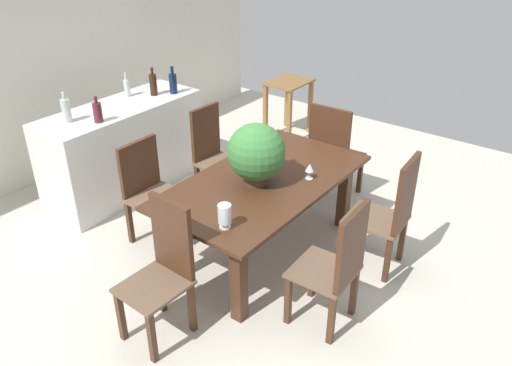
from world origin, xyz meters
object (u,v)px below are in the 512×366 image
at_px(chair_near_left, 337,264).
at_px(flower_centerpiece, 256,153).
at_px(crystal_vase_left, 261,140).
at_px(wine_glass, 310,168).
at_px(chair_head_end, 164,266).
at_px(wine_bottle_dark, 66,110).
at_px(wine_bottle_amber, 153,84).
at_px(chair_near_right, 391,211).
at_px(wine_bottle_green, 98,112).
at_px(chair_foot_end, 332,149).
at_px(wine_bottle_clear, 173,83).
at_px(kitchen_counter, 125,149).
at_px(side_table, 289,96).
at_px(chair_far_right, 213,152).
at_px(crystal_vase_center_near, 225,215).
at_px(wine_bottle_tall, 127,87).
at_px(dining_table, 264,192).
at_px(chair_far_left, 150,187).

height_order(chair_near_left, flower_centerpiece, flower_centerpiece).
relative_size(crystal_vase_left, wine_glass, 1.45).
bearing_deg(chair_head_end, wine_bottle_dark, 163.13).
xyz_separation_m(crystal_vase_left, wine_bottle_amber, (0.08, 1.50, 0.22)).
bearing_deg(chair_head_end, wine_bottle_amber, 139.51).
xyz_separation_m(chair_near_left, wine_glass, (0.67, 0.66, 0.28)).
xyz_separation_m(chair_near_right, wine_bottle_green, (-0.80, 2.65, 0.49)).
height_order(chair_near_left, wine_bottle_dark, wine_bottle_dark).
height_order(wine_glass, wine_bottle_dark, wine_bottle_dark).
bearing_deg(chair_foot_end, chair_near_left, 118.42).
bearing_deg(chair_near_left, wine_bottle_clear, -114.47).
bearing_deg(wine_bottle_clear, kitchen_counter, 165.23).
bearing_deg(side_table, wine_glass, -142.41).
distance_m(flower_centerpiece, kitchen_counter, 1.93).
xyz_separation_m(wine_glass, wine_bottle_green, (-0.60, 1.98, 0.22)).
bearing_deg(wine_bottle_amber, side_table, -15.97).
relative_size(chair_head_end, chair_far_right, 1.03).
bearing_deg(wine_bottle_clear, wine_bottle_amber, 142.85).
distance_m(crystal_vase_center_near, wine_bottle_green, 1.94).
bearing_deg(chair_head_end, crystal_vase_left, 103.90).
distance_m(wine_bottle_clear, side_table, 1.80).
distance_m(wine_glass, wine_bottle_tall, 2.34).
height_order(dining_table, chair_head_end, chair_head_end).
xyz_separation_m(chair_far_right, crystal_vase_center_near, (-1.19, -1.17, 0.30)).
bearing_deg(chair_foot_end, wine_bottle_clear, 14.57).
xyz_separation_m(chair_far_left, kitchen_counter, (0.47, 0.90, -0.05)).
xyz_separation_m(crystal_vase_center_near, wine_bottle_green, (0.40, 1.89, 0.21)).
bearing_deg(wine_bottle_green, crystal_vase_left, -60.33).
relative_size(chair_far_right, crystal_vase_center_near, 5.36).
relative_size(chair_near_right, wine_bottle_dark, 3.61).
distance_m(chair_near_right, wine_bottle_amber, 2.85).
distance_m(chair_far_left, side_table, 2.78).
relative_size(chair_far_left, side_table, 1.27).
height_order(wine_glass, wine_bottle_green, wine_bottle_green).
height_order(chair_far_left, chair_head_end, chair_head_end).
distance_m(chair_near_right, wine_glass, 0.75).
relative_size(chair_head_end, wine_bottle_dark, 3.58).
xyz_separation_m(chair_foot_end, wine_glass, (-0.94, -0.29, 0.26)).
relative_size(chair_near_right, wine_bottle_green, 4.20).
relative_size(crystal_vase_left, wine_bottle_dark, 0.69).
distance_m(chair_head_end, wine_bottle_dark, 2.09).
bearing_deg(chair_head_end, side_table, 112.35).
relative_size(chair_far_left, wine_bottle_tall, 3.64).
xyz_separation_m(wine_bottle_green, wine_bottle_tall, (0.65, 0.35, -0.00)).
xyz_separation_m(wine_bottle_clear, side_table, (1.67, -0.40, -0.54)).
distance_m(chair_head_end, side_table, 3.75).
height_order(chair_near_left, wine_glass, chair_near_left).
bearing_deg(chair_far_left, crystal_vase_left, -37.13).
height_order(chair_near_left, crystal_vase_left, chair_near_left).
relative_size(wine_glass, wine_bottle_amber, 0.46).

